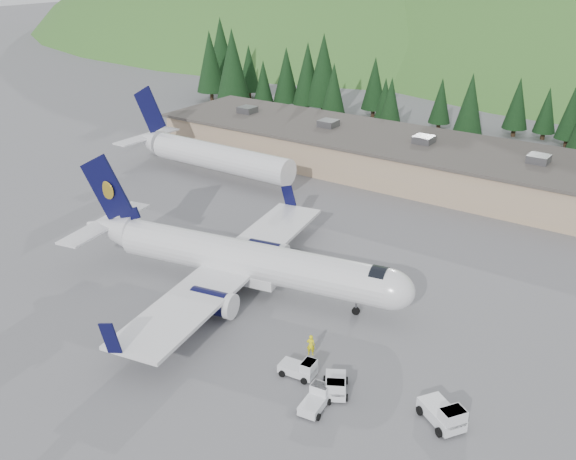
# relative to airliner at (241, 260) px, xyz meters

# --- Properties ---
(ground) EXTENTS (600.00, 600.00, 0.00)m
(ground) POSITION_rel_airliner_xyz_m (0.98, 0.18, -3.00)
(ground) COLOR #5D5D62
(airliner) EXTENTS (33.87, 31.96, 11.27)m
(airliner) POSITION_rel_airliner_xyz_m (0.00, 0.00, 0.00)
(airliner) COLOR white
(airliner) RESTS_ON ground
(second_airliner) EXTENTS (27.50, 11.00, 10.05)m
(second_airliner) POSITION_rel_airliner_xyz_m (-23.95, 22.18, 0.32)
(second_airliner) COLOR white
(second_airliner) RESTS_ON ground
(baggage_tug_a) EXTENTS (2.88, 1.91, 1.46)m
(baggage_tug_a) POSITION_rel_airliner_xyz_m (11.90, -7.93, -2.35)
(baggage_tug_a) COLOR silver
(baggage_tug_a) RESTS_ON ground
(baggage_tug_b) EXTENTS (3.82, 3.36, 1.84)m
(baggage_tug_b) POSITION_rel_airliner_xyz_m (22.71, -6.93, -2.18)
(baggage_tug_b) COLOR silver
(baggage_tug_b) RESTS_ON ground
(baggage_tug_c) EXTENTS (1.90, 2.84, 1.44)m
(baggage_tug_c) POSITION_rel_airliner_xyz_m (14.72, -10.25, -2.36)
(baggage_tug_c) COLOR silver
(baggage_tug_c) RESTS_ON ground
(terminal_building) EXTENTS (71.00, 17.00, 6.10)m
(terminal_building) POSITION_rel_airliner_xyz_m (-4.03, 38.18, -0.38)
(terminal_building) COLOR tan
(terminal_building) RESTS_ON ground
(baggage_tug_d) EXTENTS (2.79, 3.27, 1.56)m
(baggage_tug_d) POSITION_rel_airliner_xyz_m (15.10, -8.27, -2.30)
(baggage_tug_d) COLOR silver
(baggage_tug_d) RESTS_ON ground
(ramp_worker) EXTENTS (0.78, 0.67, 1.80)m
(ramp_worker) POSITION_rel_airliner_xyz_m (11.04, -5.23, -2.10)
(ramp_worker) COLOR #F6EB0D
(ramp_worker) RESTS_ON ground
(tree_line) EXTENTS (112.35, 18.50, 14.48)m
(tree_line) POSITION_rel_airliner_xyz_m (-12.13, 60.53, 4.26)
(tree_line) COLOR black
(tree_line) RESTS_ON ground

